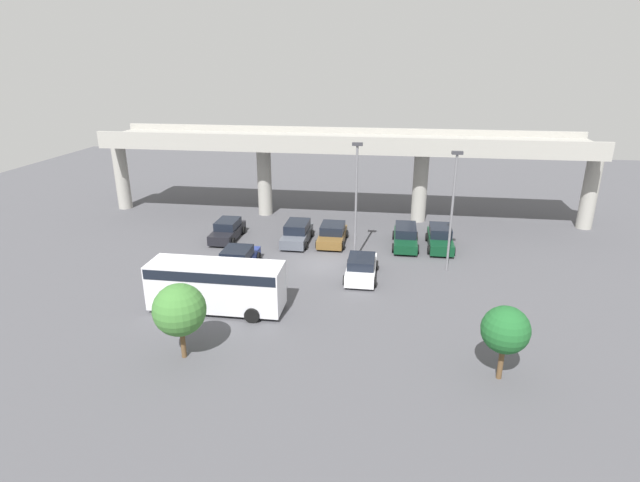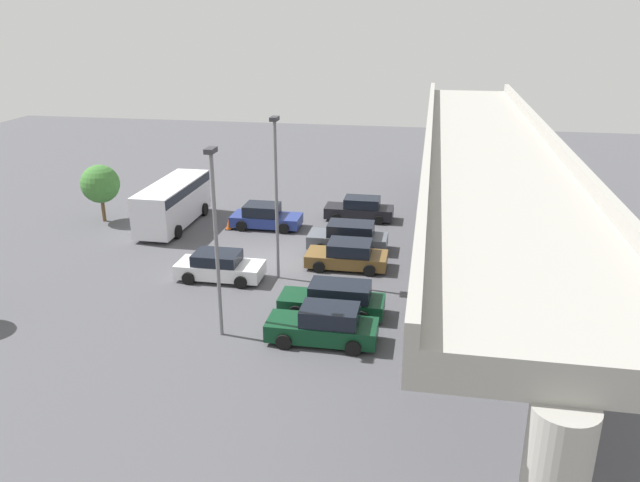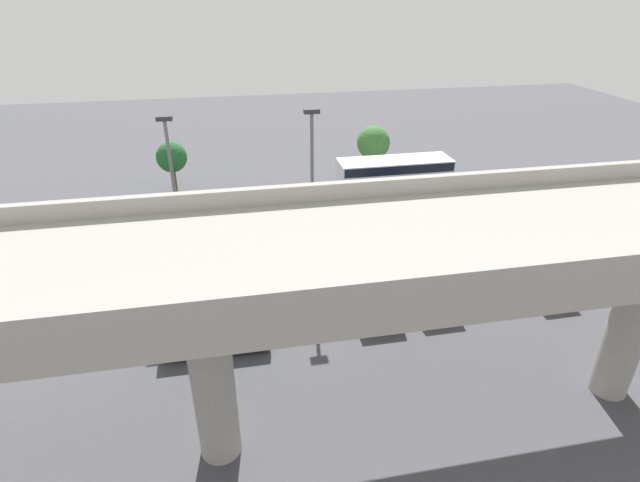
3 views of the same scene
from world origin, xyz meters
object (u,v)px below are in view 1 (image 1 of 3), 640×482
shuttle_bus (216,283)px  traffic_cone (241,278)px  parked_car_3 (332,234)px  lamp_post_mid_lot (453,203)px  tree_front_left (179,310)px  parked_car_6 (440,238)px  parked_car_4 (361,267)px  parked_car_5 (405,236)px  parked_car_2 (297,233)px  parked_car_1 (238,259)px  lamp_post_near_aisle (356,194)px  parked_car_0 (228,230)px  tree_front_centre (505,330)px

shuttle_bus → traffic_cone: (0.21, 3.76, -1.35)m
parked_car_3 → lamp_post_mid_lot: (8.44, -4.34, 4.07)m
lamp_post_mid_lot → tree_front_left: lamp_post_mid_lot is taller
parked_car_6 → parked_car_4: bearing=-40.6°
parked_car_5 → parked_car_2: bearing=-86.7°
traffic_cone → parked_car_1: bearing=110.3°
parked_car_1 → shuttle_bus: size_ratio=0.58×
lamp_post_near_aisle → parked_car_2: bearing=147.5°
parked_car_0 → parked_car_4: bearing=61.6°
parked_car_5 → parked_car_0: bearing=-88.0°
parked_car_0 → parked_car_2: parked_car_2 is taller
parked_car_0 → parked_car_2: (5.69, 0.01, 0.05)m
tree_front_centre → parked_car_0: bearing=138.1°
lamp_post_mid_lot → parked_car_2: bearing=160.3°
parked_car_0 → tree_front_centre: tree_front_centre is taller
parked_car_1 → parked_car_4: parked_car_1 is taller
lamp_post_near_aisle → tree_front_left: bearing=-117.6°
parked_car_1 → tree_front_centre: size_ratio=1.26×
shuttle_bus → parked_car_0: bearing=105.7°
tree_front_left → parked_car_0: bearing=101.3°
parked_car_4 → traffic_cone: 7.92m
parked_car_0 → shuttle_bus: (3.30, -11.78, 0.97)m
parked_car_6 → lamp_post_mid_lot: lamp_post_mid_lot is taller
parked_car_0 → tree_front_left: 17.18m
lamp_post_mid_lot → parked_car_1: bearing=-172.7°
parked_car_5 → tree_front_centre: size_ratio=1.36×
parked_car_1 → shuttle_bus: (0.60, -5.95, 0.96)m
parked_car_5 → lamp_post_near_aisle: size_ratio=0.57×
parked_car_2 → lamp_post_mid_lot: bearing=70.3°
parked_car_3 → parked_car_5: size_ratio=0.91×
parked_car_1 → tree_front_centre: bearing=-124.1°
tree_front_centre → parked_car_3: bearing=120.2°
shuttle_bus → lamp_post_near_aisle: 11.75m
parked_car_1 → lamp_post_mid_lot: 14.87m
parked_car_6 → tree_front_left: size_ratio=1.22×
traffic_cone → lamp_post_near_aisle: bearing=35.5°
tree_front_left → tree_front_centre: size_ratio=1.08×
parked_car_3 → parked_car_6: 8.29m
parked_car_3 → parked_car_2: bearing=-83.4°
parked_car_3 → traffic_cone: size_ratio=6.25×
tree_front_centre → parked_car_4: bearing=124.2°
tree_front_left → traffic_cone: (0.18, 8.72, -2.22)m
parked_car_2 → parked_car_6: parked_car_6 is taller
parked_car_2 → parked_car_4: (5.49, -6.04, -0.07)m
lamp_post_near_aisle → traffic_cone: 9.71m
parked_car_4 → parked_car_2: bearing=42.3°
parked_car_6 → lamp_post_mid_lot: size_ratio=0.57×
shuttle_bus → lamp_post_mid_lot: (13.59, 7.77, 3.09)m
parked_car_4 → lamp_post_near_aisle: 5.19m
shuttle_bus → tree_front_centre: tree_front_centre is taller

